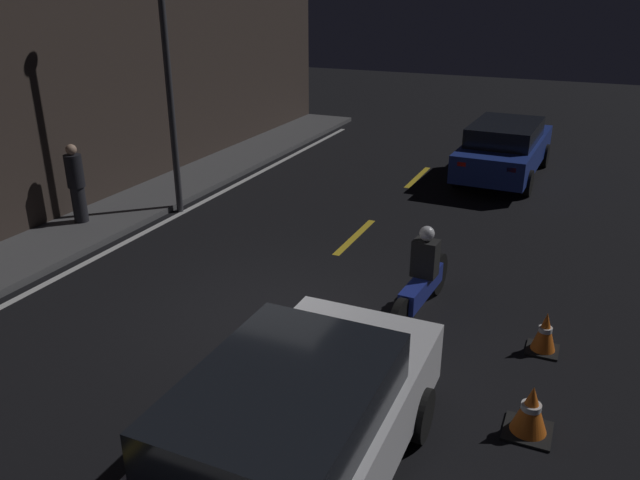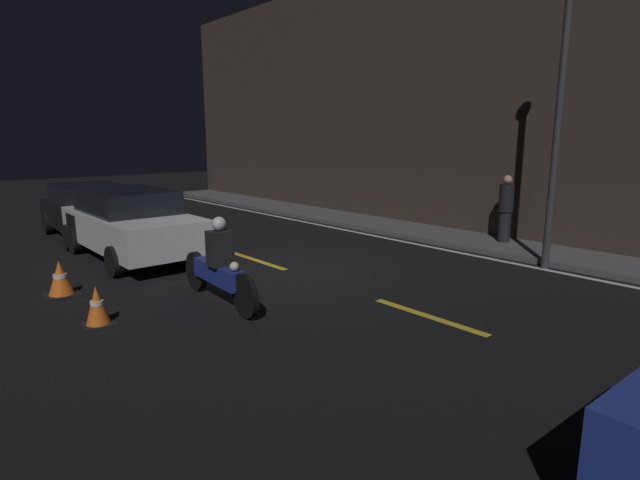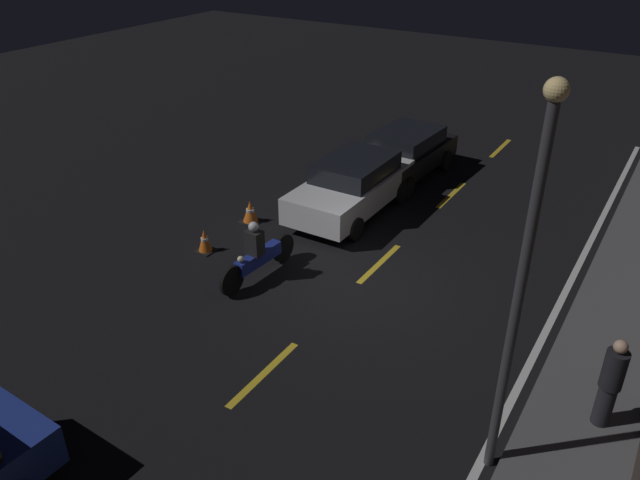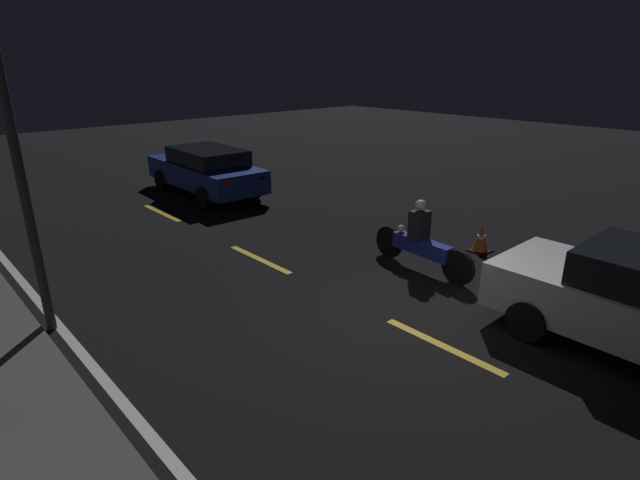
# 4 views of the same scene
# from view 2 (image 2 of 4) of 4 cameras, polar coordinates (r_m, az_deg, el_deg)

# --- Properties ---
(ground_plane) EXTENTS (56.00, 56.00, 0.00)m
(ground_plane) POSITION_cam_2_polar(r_m,az_deg,el_deg) (10.01, -3.95, -3.43)
(ground_plane) COLOR black
(raised_curb) EXTENTS (28.00, 1.70, 0.13)m
(raised_curb) POSITION_cam_2_polar(r_m,az_deg,el_deg) (13.56, 13.31, 0.55)
(raised_curb) COLOR #4C4C4F
(raised_curb) RESTS_ON ground
(building_front) EXTENTS (28.00, 0.30, 7.58)m
(building_front) POSITION_cam_2_polar(r_m,az_deg,el_deg) (14.19, 16.51, 16.00)
(building_front) COLOR #382D28
(building_front) RESTS_ON ground
(lane_dash_a) EXTENTS (2.00, 0.14, 0.01)m
(lane_dash_a) POSITION_cam_2_polar(r_m,az_deg,el_deg) (18.84, -22.63, 2.82)
(lane_dash_a) COLOR gold
(lane_dash_a) RESTS_ON ground
(lane_dash_b) EXTENTS (2.00, 0.14, 0.01)m
(lane_dash_b) POSITION_cam_2_polar(r_m,az_deg,el_deg) (14.68, -17.00, 0.94)
(lane_dash_b) COLOR gold
(lane_dash_b) RESTS_ON ground
(lane_dash_c) EXTENTS (2.00, 0.14, 0.01)m
(lane_dash_c) POSITION_cam_2_polar(r_m,az_deg,el_deg) (10.80, -7.16, -2.35)
(lane_dash_c) COLOR gold
(lane_dash_c) RESTS_ON ground
(lane_dash_d) EXTENTS (2.00, 0.14, 0.01)m
(lane_dash_d) POSITION_cam_2_polar(r_m,az_deg,el_deg) (7.63, 12.26, -8.50)
(lane_dash_d) COLOR gold
(lane_dash_d) RESTS_ON ground
(lane_solid_kerb) EXTENTS (25.20, 0.14, 0.01)m
(lane_solid_kerb) POSITION_cam_2_polar(r_m,az_deg,el_deg) (12.70, 10.37, -0.34)
(lane_solid_kerb) COLOR silver
(lane_solid_kerb) RESTS_ON ground
(van_black) EXTENTS (4.14, 2.06, 1.38)m
(van_black) POSITION_cam_2_polar(r_m,az_deg,el_deg) (14.48, -24.66, 3.18)
(van_black) COLOR black
(van_black) RESTS_ON ground
(sedan_white) EXTENTS (4.17, 1.89, 1.48)m
(sedan_white) POSITION_cam_2_polar(r_m,az_deg,el_deg) (11.62, -20.78, 1.89)
(sedan_white) COLOR silver
(sedan_white) RESTS_ON ground
(motorcycle) EXTENTS (2.41, 0.38, 1.41)m
(motorcycle) POSITION_cam_2_polar(r_m,az_deg,el_deg) (8.05, -11.59, -3.18)
(motorcycle) COLOR black
(motorcycle) RESTS_ON ground
(traffic_cone_near) EXTENTS (0.52, 0.52, 0.60)m
(traffic_cone_near) POSITION_cam_2_polar(r_m,az_deg,el_deg) (9.38, -27.55, -3.96)
(traffic_cone_near) COLOR black
(traffic_cone_near) RESTS_ON ground
(traffic_cone_mid) EXTENTS (0.42, 0.42, 0.58)m
(traffic_cone_mid) POSITION_cam_2_polar(r_m,az_deg,el_deg) (7.70, -24.13, -6.93)
(traffic_cone_mid) COLOR black
(traffic_cone_mid) RESTS_ON ground
(pedestrian) EXTENTS (0.34, 0.34, 1.60)m
(pedestrian) POSITION_cam_2_polar(r_m,az_deg,el_deg) (12.72, 20.45, 3.40)
(pedestrian) COLOR black
(pedestrian) RESTS_ON raised_curb
(street_lamp) EXTENTS (0.28, 0.28, 5.76)m
(street_lamp) POSITION_cam_2_polar(r_m,az_deg,el_deg) (10.79, 25.73, 13.91)
(street_lamp) COLOR #333338
(street_lamp) RESTS_ON ground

